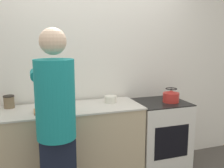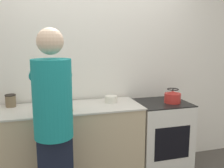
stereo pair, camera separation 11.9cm
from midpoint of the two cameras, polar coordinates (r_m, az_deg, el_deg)
The scene contains 9 objects.
wall_back at distance 3.13m, azimuth -3.02°, elevation 3.39°, with size 8.00×0.05×2.60m.
counter at distance 2.95m, azimuth -7.64°, elevation -13.98°, with size 1.54×0.60×0.93m.
oven at distance 3.28m, azimuth 12.08°, elevation -11.79°, with size 0.63×0.58×0.91m.
person at distance 2.25m, azimuth -11.75°, elevation -8.29°, with size 0.38×0.62×1.77m.
cutting_board at distance 2.68m, azimuth -12.04°, elevation -5.75°, with size 0.39×0.20×0.02m.
knife at distance 2.66m, azimuth -13.36°, elevation -5.67°, with size 0.22×0.07×0.01m.
kettle at distance 3.13m, azimuth 14.73°, elevation -2.86°, with size 0.20×0.20×0.17m.
bowl_prep at distance 2.94m, azimuth 0.95°, elevation -3.49°, with size 0.15×0.15×0.08m.
canister_jar at distance 2.95m, azimuth -21.10°, elevation -3.57°, with size 0.12×0.12×0.14m.
Camera 2 is at (-0.65, -2.40, 1.67)m, focal length 40.00 mm.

